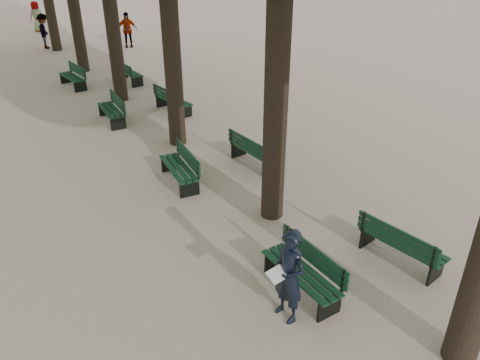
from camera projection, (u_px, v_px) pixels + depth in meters
ground at (304, 317)px, 8.21m from camera, size 120.00×120.00×0.00m
bench_left_0 at (301, 280)px, 8.67m from camera, size 0.57×1.80×0.92m
bench_left_1 at (179, 174)px, 12.39m from camera, size 0.81×1.86×0.92m
bench_left_2 at (112, 115)px, 16.26m from camera, size 0.70×1.84×0.92m
bench_left_3 at (73, 81)px, 19.82m from camera, size 0.75×1.85×0.92m
bench_right_0 at (401, 250)px, 9.46m from camera, size 0.80×1.86×0.92m
bench_right_1 at (255, 157)px, 13.29m from camera, size 0.67×1.83×0.92m
bench_right_2 at (174, 105)px, 17.17m from camera, size 0.79×1.86×0.92m
bench_right_3 at (130, 76)px, 20.41m from camera, size 0.67×1.83×0.92m
man_with_map at (289, 276)px, 7.81m from camera, size 0.64×0.74×1.79m
pedestrian_c at (127, 30)px, 26.11m from camera, size 1.18×0.76×1.91m
pedestrian_d at (37, 17)px, 30.08m from camera, size 0.98×0.61×1.87m
pedestrian_b at (44, 31)px, 25.85m from camera, size 0.73×1.26×1.87m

